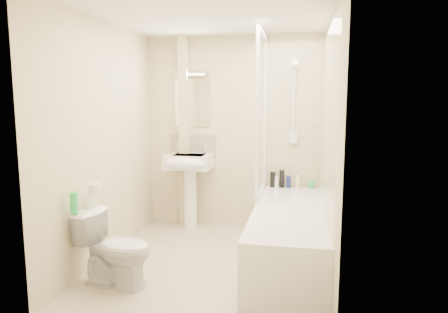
# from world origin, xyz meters

# --- Properties ---
(floor) EXTENTS (2.50, 2.50, 0.00)m
(floor) POSITION_xyz_m (0.00, 0.00, 0.00)
(floor) COLOR beige
(floor) RESTS_ON ground
(wall_back) EXTENTS (2.20, 0.02, 2.40)m
(wall_back) POSITION_xyz_m (0.00, 1.25, 1.20)
(wall_back) COLOR beige
(wall_back) RESTS_ON ground
(wall_left) EXTENTS (0.02, 2.50, 2.40)m
(wall_left) POSITION_xyz_m (-1.10, 0.00, 1.20)
(wall_left) COLOR beige
(wall_left) RESTS_ON ground
(wall_right) EXTENTS (0.02, 2.50, 2.40)m
(wall_right) POSITION_xyz_m (1.10, 0.00, 1.20)
(wall_right) COLOR beige
(wall_right) RESTS_ON ground
(ceiling) EXTENTS (2.20, 2.50, 0.02)m
(ceiling) POSITION_xyz_m (0.00, 0.00, 2.40)
(ceiling) COLOR white
(ceiling) RESTS_ON wall_back
(tile_back) EXTENTS (0.70, 0.01, 1.75)m
(tile_back) POSITION_xyz_m (0.75, 1.24, 1.42)
(tile_back) COLOR beige
(tile_back) RESTS_ON wall_back
(tile_right) EXTENTS (0.01, 2.10, 1.75)m
(tile_right) POSITION_xyz_m (1.09, 0.18, 1.42)
(tile_right) COLOR beige
(tile_right) RESTS_ON wall_right
(pipe_boxing) EXTENTS (0.12, 0.12, 2.40)m
(pipe_boxing) POSITION_xyz_m (-0.62, 1.19, 1.20)
(pipe_boxing) COLOR beige
(pipe_boxing) RESTS_ON ground
(splashback) EXTENTS (0.60, 0.02, 0.30)m
(splashback) POSITION_xyz_m (-0.52, 1.24, 1.03)
(splashback) COLOR beige
(splashback) RESTS_ON wall_back
(mirror) EXTENTS (0.46, 0.01, 0.60)m
(mirror) POSITION_xyz_m (-0.52, 1.24, 1.58)
(mirror) COLOR white
(mirror) RESTS_ON wall_back
(strip_light) EXTENTS (0.42, 0.07, 0.07)m
(strip_light) POSITION_xyz_m (-0.52, 1.22, 1.95)
(strip_light) COLOR silver
(strip_light) RESTS_ON wall_back
(bathtub) EXTENTS (0.70, 2.10, 0.55)m
(bathtub) POSITION_xyz_m (0.75, 0.18, 0.29)
(bathtub) COLOR white
(bathtub) RESTS_ON ground
(shower_screen) EXTENTS (0.04, 0.92, 1.80)m
(shower_screen) POSITION_xyz_m (0.40, 0.80, 1.45)
(shower_screen) COLOR white
(shower_screen) RESTS_ON bathtub
(shower_fixture) EXTENTS (0.10, 0.16, 0.99)m
(shower_fixture) POSITION_xyz_m (0.75, 1.19, 1.55)
(shower_fixture) COLOR white
(shower_fixture) RESTS_ON wall_back
(pedestal_sink) EXTENTS (0.56, 0.50, 1.07)m
(pedestal_sink) POSITION_xyz_m (-0.52, 1.01, 0.75)
(pedestal_sink) COLOR white
(pedestal_sink) RESTS_ON ground
(bottle_black_a) EXTENTS (0.06, 0.06, 0.19)m
(bottle_black_a) POSITION_xyz_m (0.51, 1.16, 0.64)
(bottle_black_a) COLOR black
(bottle_black_a) RESTS_ON bathtub
(bottle_white_a) EXTENTS (0.05, 0.05, 0.14)m
(bottle_white_a) POSITION_xyz_m (0.56, 1.16, 0.62)
(bottle_white_a) COLOR white
(bottle_white_a) RESTS_ON bathtub
(bottle_black_b) EXTENTS (0.06, 0.06, 0.22)m
(bottle_black_b) POSITION_xyz_m (0.62, 1.16, 0.66)
(bottle_black_b) COLOR black
(bottle_black_b) RESTS_ON bathtub
(bottle_blue) EXTENTS (0.05, 0.05, 0.14)m
(bottle_blue) POSITION_xyz_m (0.70, 1.16, 0.62)
(bottle_blue) COLOR navy
(bottle_blue) RESTS_ON bathtub
(bottle_cream) EXTENTS (0.07, 0.07, 0.16)m
(bottle_cream) POSITION_xyz_m (0.82, 1.16, 0.63)
(bottle_cream) COLOR beige
(bottle_cream) RESTS_ON bathtub
(bottle_green) EXTENTS (0.06, 0.06, 0.09)m
(bottle_green) POSITION_xyz_m (0.98, 1.16, 0.59)
(bottle_green) COLOR green
(bottle_green) RESTS_ON bathtub
(toilet) EXTENTS (0.54, 0.75, 0.66)m
(toilet) POSITION_xyz_m (-0.72, -0.60, 0.33)
(toilet) COLOR white
(toilet) RESTS_ON ground
(toilet_roll_lower) EXTENTS (0.11, 0.11, 0.11)m
(toilet_roll_lower) POSITION_xyz_m (-0.97, -0.55, 0.72)
(toilet_roll_lower) COLOR white
(toilet_roll_lower) RESTS_ON toilet
(toilet_roll_upper) EXTENTS (0.10, 0.10, 0.10)m
(toilet_roll_upper) POSITION_xyz_m (-0.94, -0.52, 0.83)
(toilet_roll_upper) COLOR white
(toilet_roll_upper) RESTS_ON toilet_roll_lower
(green_bottle) EXTENTS (0.06, 0.06, 0.18)m
(green_bottle) POSITION_xyz_m (-1.02, -0.72, 0.75)
(green_bottle) COLOR green
(green_bottle) RESTS_ON toilet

